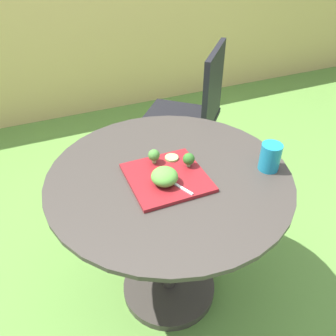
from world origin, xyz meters
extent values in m
plane|color=#568438|center=(0.00, 0.00, 0.00)|extent=(12.00, 12.00, 0.00)
cube|color=tan|center=(0.00, 2.01, 0.65)|extent=(8.00, 0.08, 1.30)
cylinder|color=#38332D|center=(0.00, 0.00, 0.70)|extent=(0.91, 0.91, 0.02)
cylinder|color=#38332D|center=(0.00, 0.00, 0.37)|extent=(0.06, 0.06, 0.65)
cylinder|color=#38332D|center=(0.00, 0.00, 0.02)|extent=(0.44, 0.44, 0.04)
cube|color=black|center=(0.41, 0.81, 0.43)|extent=(0.62, 0.62, 0.03)
cube|color=black|center=(0.56, 0.68, 0.68)|extent=(0.30, 0.34, 0.45)
cylinder|color=black|center=(0.39, 1.06, 0.22)|extent=(0.02, 0.02, 0.43)
cylinder|color=black|center=(0.16, 0.79, 0.22)|extent=(0.02, 0.02, 0.43)
cylinder|color=black|center=(0.66, 0.83, 0.22)|extent=(0.02, 0.02, 0.43)
cylinder|color=black|center=(0.43, 0.56, 0.22)|extent=(0.02, 0.02, 0.43)
cube|color=maroon|center=(-0.02, -0.02, 0.72)|extent=(0.28, 0.28, 0.01)
cylinder|color=teal|center=(0.36, -0.11, 0.76)|extent=(0.08, 0.08, 0.11)
cylinder|color=#156886|center=(0.36, -0.11, 0.75)|extent=(0.07, 0.07, 0.07)
cube|color=silver|center=(0.00, -0.10, 0.73)|extent=(0.05, 0.10, 0.00)
cube|color=silver|center=(-0.03, -0.03, 0.73)|extent=(0.04, 0.05, 0.00)
ellipsoid|color=#519338|center=(-0.04, -0.06, 0.75)|extent=(0.09, 0.10, 0.06)
cylinder|color=#99B770|center=(0.08, 0.01, 0.73)|extent=(0.02, 0.02, 0.01)
sphere|color=#2D6623|center=(0.08, 0.01, 0.76)|extent=(0.04, 0.04, 0.04)
cylinder|color=#99B770|center=(-0.03, 0.08, 0.73)|extent=(0.02, 0.02, 0.02)
sphere|color=#427F33|center=(-0.03, 0.08, 0.76)|extent=(0.04, 0.04, 0.04)
cylinder|color=#8EB766|center=(0.04, 0.07, 0.73)|extent=(0.05, 0.05, 0.01)
camera|label=1|loc=(-0.41, -0.95, 1.51)|focal=37.76mm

